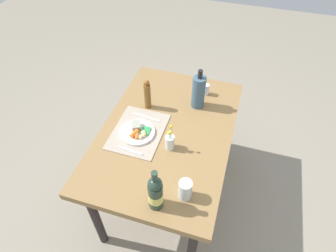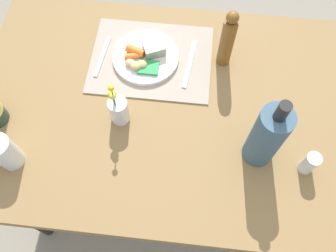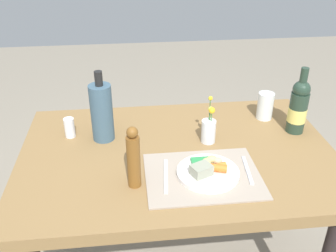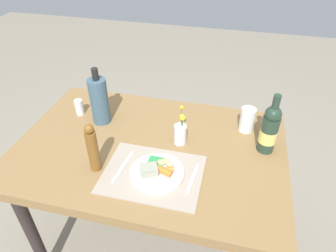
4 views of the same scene
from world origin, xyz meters
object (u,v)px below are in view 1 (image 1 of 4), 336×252
dining_table (167,139)px  flower_vase (170,141)px  knife (130,150)px  wine_bottle (155,193)px  water_tumbler (185,190)px  salt_shaker (206,89)px  fork (147,117)px  cooler_bottle (198,92)px  pepper_mill (147,95)px  dinner_plate (138,132)px

dining_table → flower_vase: 0.21m
dining_table → knife: bearing=-35.2°
knife → flower_vase: flower_vase is taller
wine_bottle → water_tumbler: 0.18m
salt_shaker → wine_bottle: (0.98, -0.06, 0.08)m
dining_table → salt_shaker: 0.49m
fork → flower_vase: flower_vase is taller
cooler_bottle → salt_shaker: bearing=167.1°
flower_vase → cooler_bottle: cooler_bottle is taller
fork → cooler_bottle: 0.40m
dining_table → pepper_mill: bearing=-132.4°
dining_table → wine_bottle: (0.53, 0.11, 0.20)m
knife → pepper_mill: size_ratio=0.75×
flower_vase → wine_bottle: bearing=6.4°
dinner_plate → cooler_bottle: bearing=141.4°
fork → dinner_plate: bearing=4.5°
knife → water_tumbler: water_tumbler is taller
cooler_bottle → wine_bottle: bearing=-2.1°
fork → salt_shaker: size_ratio=2.34×
pepper_mill → wine_bottle: 0.78m
dinner_plate → fork: 0.16m
pepper_mill → water_tumbler: (0.62, 0.44, -0.06)m
dinner_plate → pepper_mill: 0.29m
dinner_plate → wine_bottle: (0.45, 0.28, 0.10)m
salt_shaker → wine_bottle: 0.99m
water_tumbler → pepper_mill: bearing=-144.8°
fork → cooler_bottle: (-0.23, 0.31, 0.12)m
salt_shaker → pepper_mill: size_ratio=0.37×
fork → salt_shaker: bearing=144.1°
dinner_plate → knife: dinner_plate is taller
wine_bottle → flower_vase: bearing=-173.6°
flower_vase → wine_bottle: wine_bottle is taller
wine_bottle → cooler_bottle: cooler_bottle is taller
salt_shaker → pepper_mill: (0.26, -0.37, 0.07)m
knife → cooler_bottle: 0.63m
knife → pepper_mill: bearing=-169.9°
dinner_plate → water_tumbler: 0.55m
salt_shaker → cooler_bottle: 0.17m
flower_vase → cooler_bottle: 0.45m
knife → fork: bearing=-173.9°
knife → water_tumbler: size_ratio=1.39×
flower_vase → cooler_bottle: (-0.44, 0.08, 0.07)m
flower_vase → wine_bottle: 0.41m
flower_vase → water_tumbler: flower_vase is taller
flower_vase → dining_table: bearing=-155.9°
wine_bottle → cooler_bottle: 0.84m
dining_table → knife: size_ratio=7.23×
fork → salt_shaker: salt_shaker is taller
fork → pepper_mill: (-0.11, -0.03, 0.11)m
wine_bottle → dining_table: bearing=-168.8°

